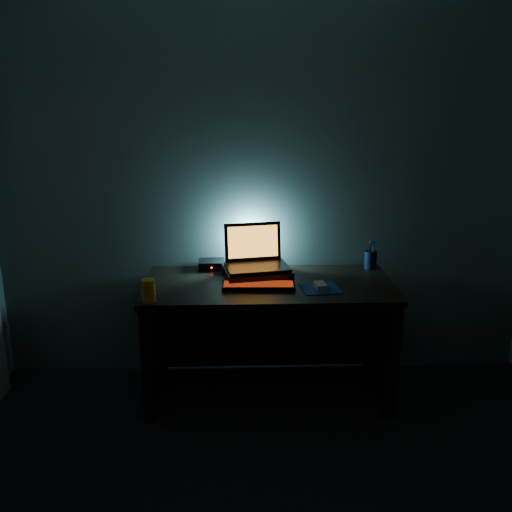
{
  "coord_description": "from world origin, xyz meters",
  "views": [
    {
      "loc": [
        -0.19,
        -1.63,
        1.89
      ],
      "look_at": [
        -0.08,
        1.57,
        0.94
      ],
      "focal_mm": 40.0,
      "sensor_mm": 36.0,
      "label": 1
    }
  ],
  "objects_px": {
    "mouse": "(320,286)",
    "laptop": "(255,257)",
    "juice_glass": "(148,291)",
    "keyboard": "(259,286)",
    "pen_cup": "(370,260)",
    "router": "(212,264)"
  },
  "relations": [
    {
      "from": "mouse",
      "to": "laptop",
      "type": "bearing_deg",
      "value": 136.31
    },
    {
      "from": "mouse",
      "to": "juice_glass",
      "type": "distance_m",
      "value": 0.99
    },
    {
      "from": "laptop",
      "to": "keyboard",
      "type": "height_order",
      "value": "laptop"
    },
    {
      "from": "laptop",
      "to": "juice_glass",
      "type": "distance_m",
      "value": 0.75
    },
    {
      "from": "keyboard",
      "to": "mouse",
      "type": "xyz_separation_m",
      "value": [
        0.36,
        -0.03,
        0.01
      ]
    },
    {
      "from": "pen_cup",
      "to": "juice_glass",
      "type": "relative_size",
      "value": 0.89
    },
    {
      "from": "pen_cup",
      "to": "mouse",
      "type": "bearing_deg",
      "value": -134.7
    },
    {
      "from": "laptop",
      "to": "router",
      "type": "distance_m",
      "value": 0.33
    },
    {
      "from": "laptop",
      "to": "juice_glass",
      "type": "xyz_separation_m",
      "value": [
        -0.6,
        -0.44,
        -0.06
      ]
    },
    {
      "from": "keyboard",
      "to": "juice_glass",
      "type": "distance_m",
      "value": 0.65
    },
    {
      "from": "laptop",
      "to": "juice_glass",
      "type": "bearing_deg",
      "value": -153.85
    },
    {
      "from": "laptop",
      "to": "router",
      "type": "xyz_separation_m",
      "value": [
        -0.28,
        0.14,
        -0.09
      ]
    },
    {
      "from": "mouse",
      "to": "pen_cup",
      "type": "relative_size",
      "value": 0.9
    },
    {
      "from": "keyboard",
      "to": "router",
      "type": "relative_size",
      "value": 2.54
    },
    {
      "from": "mouse",
      "to": "router",
      "type": "bearing_deg",
      "value": 140.16
    },
    {
      "from": "keyboard",
      "to": "pen_cup",
      "type": "height_order",
      "value": "pen_cup"
    },
    {
      "from": "router",
      "to": "mouse",
      "type": "bearing_deg",
      "value": -33.58
    },
    {
      "from": "laptop",
      "to": "mouse",
      "type": "relative_size",
      "value": 4.06
    },
    {
      "from": "juice_glass",
      "to": "pen_cup",
      "type": "bearing_deg",
      "value": 22.28
    },
    {
      "from": "pen_cup",
      "to": "juice_glass",
      "type": "bearing_deg",
      "value": -157.72
    },
    {
      "from": "pen_cup",
      "to": "laptop",
      "type": "bearing_deg",
      "value": -171.24
    },
    {
      "from": "keyboard",
      "to": "mouse",
      "type": "relative_size",
      "value": 4.17
    }
  ]
}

